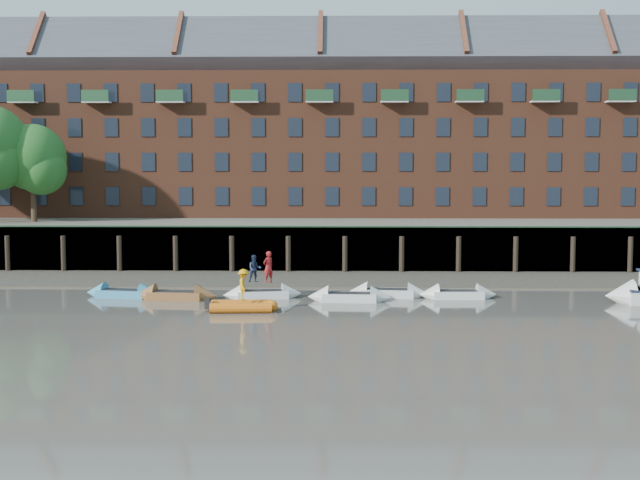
{
  "coord_description": "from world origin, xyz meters",
  "views": [
    {
      "loc": [
        1.55,
        -40.67,
        7.91
      ],
      "look_at": [
        0.45,
        12.0,
        3.2
      ],
      "focal_mm": 50.0,
      "sensor_mm": 36.0,
      "label": 1
    }
  ],
  "objects_px": {
    "rowboat_2": "(176,295)",
    "rowboat_6": "(458,294)",
    "person_rower_a": "(268,267)",
    "rib_tender": "(244,306)",
    "person_rib_crew": "(243,285)",
    "rowboat_4": "(349,297)",
    "rowboat_1": "(123,293)",
    "rowboat_5": "(388,293)",
    "rowboat_3": "(262,294)",
    "person_rower_b": "(255,269)"
  },
  "relations": [
    {
      "from": "rowboat_2",
      "to": "person_rower_b",
      "type": "height_order",
      "value": "person_rower_b"
    },
    {
      "from": "rowboat_6",
      "to": "rowboat_2",
      "type": "bearing_deg",
      "value": -179.18
    },
    {
      "from": "rowboat_5",
      "to": "rowboat_6",
      "type": "height_order",
      "value": "rowboat_5"
    },
    {
      "from": "rowboat_1",
      "to": "rowboat_5",
      "type": "height_order",
      "value": "rowboat_5"
    },
    {
      "from": "person_rower_a",
      "to": "person_rower_b",
      "type": "height_order",
      "value": "person_rower_a"
    },
    {
      "from": "rowboat_3",
      "to": "rib_tender",
      "type": "bearing_deg",
      "value": -107.3
    },
    {
      "from": "rowboat_6",
      "to": "rib_tender",
      "type": "bearing_deg",
      "value": -160.56
    },
    {
      "from": "rowboat_1",
      "to": "person_rower_a",
      "type": "relative_size",
      "value": 2.53
    },
    {
      "from": "person_rib_crew",
      "to": "rowboat_6",
      "type": "bearing_deg",
      "value": -74.16
    },
    {
      "from": "rowboat_3",
      "to": "person_rower_b",
      "type": "bearing_deg",
      "value": 139.85
    },
    {
      "from": "rowboat_3",
      "to": "person_rib_crew",
      "type": "bearing_deg",
      "value": -107.43
    },
    {
      "from": "person_rower_a",
      "to": "person_rib_crew",
      "type": "xyz_separation_m",
      "value": [
        -0.94,
        -4.59,
        -0.39
      ]
    },
    {
      "from": "rowboat_4",
      "to": "person_rower_a",
      "type": "height_order",
      "value": "person_rower_a"
    },
    {
      "from": "rib_tender",
      "to": "person_rib_crew",
      "type": "distance_m",
      "value": 1.15
    },
    {
      "from": "rowboat_5",
      "to": "rib_tender",
      "type": "relative_size",
      "value": 1.35
    },
    {
      "from": "rowboat_4",
      "to": "rowboat_6",
      "type": "relative_size",
      "value": 1.06
    },
    {
      "from": "rowboat_6",
      "to": "person_rib_crew",
      "type": "relative_size",
      "value": 2.71
    },
    {
      "from": "person_rower_b",
      "to": "rib_tender",
      "type": "bearing_deg",
      "value": -104.43
    },
    {
      "from": "rowboat_4",
      "to": "person_rower_b",
      "type": "relative_size",
      "value": 3.03
    },
    {
      "from": "rowboat_6",
      "to": "person_rib_crew",
      "type": "height_order",
      "value": "person_rib_crew"
    },
    {
      "from": "rowboat_2",
      "to": "person_rower_b",
      "type": "relative_size",
      "value": 3.07
    },
    {
      "from": "rowboat_6",
      "to": "rowboat_1",
      "type": "bearing_deg",
      "value": 178.0
    },
    {
      "from": "rowboat_6",
      "to": "person_rower_a",
      "type": "distance_m",
      "value": 11.03
    },
    {
      "from": "rowboat_1",
      "to": "rowboat_6",
      "type": "distance_m",
      "value": 19.39
    },
    {
      "from": "rowboat_6",
      "to": "person_rower_a",
      "type": "height_order",
      "value": "person_rower_a"
    },
    {
      "from": "rowboat_6",
      "to": "rib_tender",
      "type": "xyz_separation_m",
      "value": [
        -11.83,
        -4.65,
        0.04
      ]
    },
    {
      "from": "rowboat_5",
      "to": "person_rower_a",
      "type": "bearing_deg",
      "value": -169.24
    },
    {
      "from": "rowboat_2",
      "to": "rowboat_3",
      "type": "xyz_separation_m",
      "value": [
        4.91,
        0.61,
        -0.01
      ]
    },
    {
      "from": "rowboat_3",
      "to": "rib_tender",
      "type": "xyz_separation_m",
      "value": [
        -0.58,
        -4.46,
        0.03
      ]
    },
    {
      "from": "rowboat_3",
      "to": "rowboat_4",
      "type": "bearing_deg",
      "value": -21.44
    },
    {
      "from": "rowboat_6",
      "to": "person_rower_b",
      "type": "xyz_separation_m",
      "value": [
        -11.72,
        0.09,
        1.45
      ]
    },
    {
      "from": "rowboat_5",
      "to": "person_rib_crew",
      "type": "distance_m",
      "value": 9.44
    },
    {
      "from": "rowboat_5",
      "to": "person_rib_crew",
      "type": "relative_size",
      "value": 2.88
    },
    {
      "from": "rowboat_2",
      "to": "rowboat_4",
      "type": "distance_m",
      "value": 9.92
    },
    {
      "from": "rib_tender",
      "to": "person_rib_crew",
      "type": "height_order",
      "value": "person_rib_crew"
    },
    {
      "from": "rowboat_4",
      "to": "rowboat_6",
      "type": "height_order",
      "value": "rowboat_4"
    },
    {
      "from": "rowboat_3",
      "to": "person_rib_crew",
      "type": "distance_m",
      "value": 4.73
    },
    {
      "from": "person_rower_b",
      "to": "rowboat_4",
      "type": "bearing_deg",
      "value": -26.43
    },
    {
      "from": "rib_tender",
      "to": "person_rib_crew",
      "type": "bearing_deg",
      "value": -108.14
    },
    {
      "from": "person_rower_a",
      "to": "person_rower_b",
      "type": "relative_size",
      "value": 1.16
    },
    {
      "from": "rowboat_6",
      "to": "person_rib_crew",
      "type": "xyz_separation_m",
      "value": [
        -11.85,
        -4.72,
        1.18
      ]
    },
    {
      "from": "person_rib_crew",
      "to": "rowboat_2",
      "type": "bearing_deg",
      "value": 41.75
    },
    {
      "from": "rowboat_2",
      "to": "rowboat_6",
      "type": "bearing_deg",
      "value": 7.27
    },
    {
      "from": "rowboat_6",
      "to": "rowboat_4",
      "type": "bearing_deg",
      "value": -171.06
    },
    {
      "from": "rowboat_6",
      "to": "person_rower_a",
      "type": "relative_size",
      "value": 2.47
    },
    {
      "from": "person_rower_b",
      "to": "rowboat_5",
      "type": "bearing_deg",
      "value": -10.71
    },
    {
      "from": "rowboat_1",
      "to": "rowboat_3",
      "type": "distance_m",
      "value": 8.14
    },
    {
      "from": "rowboat_2",
      "to": "person_rib_crew",
      "type": "relative_size",
      "value": 2.91
    },
    {
      "from": "rowboat_3",
      "to": "rowboat_1",
      "type": "bearing_deg",
      "value": 168.83
    },
    {
      "from": "rowboat_5",
      "to": "rowboat_6",
      "type": "xyz_separation_m",
      "value": [
        4.01,
        -0.41,
        -0.01
      ]
    }
  ]
}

